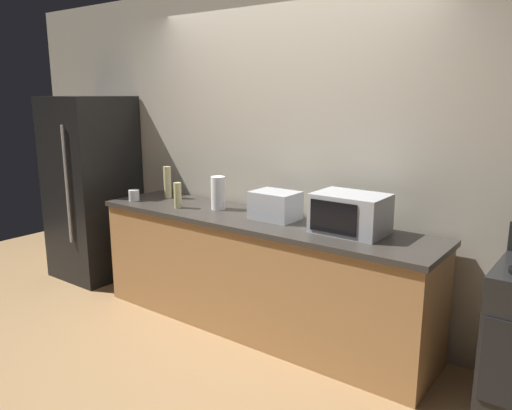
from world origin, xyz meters
The scene contains 10 objects.
ground_plane centered at (0.00, 0.00, 0.00)m, with size 8.00×8.00×0.00m, color #A87F51.
back_wall centered at (0.00, 0.81, 1.35)m, with size 6.40×0.10×2.70m, color #B2A893.
counter_run centered at (0.00, 0.40, 0.45)m, with size 2.84×0.64×0.90m.
refrigerator centered at (-2.05, 0.40, 0.90)m, with size 0.72×0.73×1.80m.
microwave centered at (0.76, 0.45, 1.04)m, with size 0.48×0.35×0.27m.
toaster_oven centered at (0.14, 0.46, 1.01)m, with size 0.34×0.26×0.21m, color #B7BABF.
paper_towel_roll centered at (-0.42, 0.45, 1.04)m, with size 0.12×0.12×0.27m, color white.
bottle_hand_soap centered at (-1.09, 0.52, 1.04)m, with size 0.07×0.07×0.29m, color beige.
bottle_vinegar centered at (-0.72, 0.29, 1.01)m, with size 0.06×0.06×0.21m, color beige.
mug_white centered at (-1.24, 0.26, 0.95)m, with size 0.09×0.09×0.10m, color white.
Camera 1 is at (2.22, -2.56, 1.83)m, focal length 35.15 mm.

